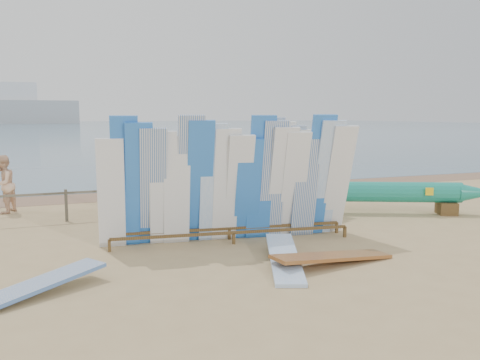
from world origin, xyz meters
name	(u,v)px	position (x,y,z in m)	size (l,w,h in m)	color
ground	(162,239)	(0.00, 0.00, 0.00)	(160.00, 160.00, 0.00)	tan
ocean	(51,127)	(0.00, 128.00, 0.00)	(320.00, 240.00, 0.02)	#46677E
wet_sand_strip	(118,195)	(0.00, 7.20, 0.00)	(40.00, 2.60, 0.01)	#88654C
distant_ship	(10,108)	(-12.00, 180.00, 5.31)	(45.00, 8.00, 14.00)	#999EA3
fence	(138,195)	(0.00, 3.00, 0.63)	(12.08, 0.08, 0.90)	#665F4D
main_surfboard_rack	(232,185)	(1.49, -0.83, 1.34)	(5.98, 1.59, 2.96)	brown
side_surfboard_rack	(284,172)	(4.01, 1.59, 1.29)	(2.59, 1.26, 2.89)	brown
outrigger_canoe	(384,193)	(6.94, 0.71, 0.62)	(6.38, 3.38, 0.96)	brown
vendor_table	(269,207)	(3.40, 1.26, 0.35)	(0.81, 0.58, 1.05)	brown
flat_board_b	(284,265)	(1.78, -2.97, 0.00)	(0.56, 2.70, 0.07)	#91B8E9
flat_board_c	(333,264)	(2.71, -3.27, 0.00)	(0.56, 2.70, 0.07)	#965A28
flat_board_e	(29,298)	(-2.87, -3.07, 0.00)	(0.56, 2.70, 0.07)	silver
beach_chair_left	(150,205)	(0.44, 3.54, 0.23)	(0.61, 0.62, 0.78)	#AF2012
beach_chair_right	(155,201)	(0.72, 4.14, 0.24)	(0.65, 0.66, 0.81)	#AF2012
stroller	(216,190)	(2.80, 4.16, 0.45)	(0.75, 0.93, 1.13)	#AF2012
beachgoer_5	(128,173)	(0.35, 7.09, 0.83)	(1.54, 0.50, 1.66)	beige
beachgoer_7	(229,177)	(3.47, 4.73, 0.79)	(0.58, 0.32, 1.58)	#8C6042
beachgoer_extra_0	(342,172)	(7.81, 4.35, 0.86)	(1.11, 0.46, 1.71)	tan
beachgoer_4	(116,182)	(-0.49, 4.05, 0.92)	(1.07, 0.46, 1.83)	#8C6042
beachgoer_2	(3,184)	(-3.69, 4.95, 0.88)	(0.85, 0.41, 1.75)	beige
beachgoer_6	(190,181)	(1.89, 4.12, 0.82)	(0.80, 0.38, 1.63)	tan
beachgoer_10	(270,177)	(4.75, 4.10, 0.81)	(0.95, 0.41, 1.63)	#8C6042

